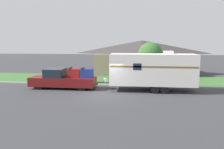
# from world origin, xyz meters

# --- Properties ---
(ground_plane) EXTENTS (120.00, 120.00, 0.00)m
(ground_plane) POSITION_xyz_m (0.00, 0.00, 0.00)
(ground_plane) COLOR #38383D
(curb_strip) EXTENTS (80.00, 0.30, 0.14)m
(curb_strip) POSITION_xyz_m (0.00, 3.75, 0.07)
(curb_strip) COLOR #999993
(curb_strip) RESTS_ON ground_plane
(lawn_strip) EXTENTS (80.00, 7.00, 0.03)m
(lawn_strip) POSITION_xyz_m (0.00, 7.40, 0.01)
(lawn_strip) COLOR #3D6B33
(lawn_strip) RESTS_ON ground_plane
(house_across_street) EXTENTS (13.32, 6.73, 4.56)m
(house_across_street) POSITION_xyz_m (2.97, 13.00, 2.37)
(house_across_street) COLOR gray
(house_across_street) RESTS_ON ground_plane
(pickup_truck) EXTENTS (6.21, 1.95, 2.00)m
(pickup_truck) POSITION_xyz_m (-4.41, 2.00, 0.87)
(pickup_truck) COLOR black
(pickup_truck) RESTS_ON ground_plane
(travel_trailer) EXTENTS (8.68, 2.39, 3.57)m
(travel_trailer) POSITION_xyz_m (3.80, 1.99, 1.93)
(travel_trailer) COLOR black
(travel_trailer) RESTS_ON ground_plane
(mailbox) EXTENTS (0.48, 0.20, 1.27)m
(mailbox) POSITION_xyz_m (-6.53, 4.43, 0.97)
(mailbox) COLOR brown
(mailbox) RESTS_ON ground_plane
(tree_in_yard) EXTENTS (2.77, 2.77, 4.32)m
(tree_in_yard) POSITION_xyz_m (3.83, 7.40, 2.92)
(tree_in_yard) COLOR brown
(tree_in_yard) RESTS_ON ground_plane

